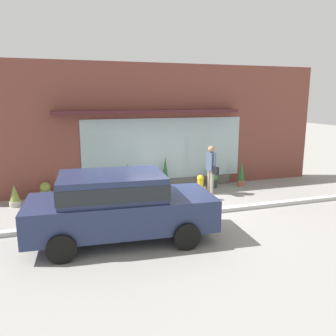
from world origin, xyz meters
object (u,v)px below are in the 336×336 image
Objects in this scene: potted_plant_near_hydrant at (165,174)px; potted_plant_corner_tall at (213,180)px; pedestrian_with_handbag at (211,166)px; potted_plant_window_right at (241,174)px; fire_hydrant at (200,187)px; parked_car_navy at (118,203)px; potted_plant_low_front at (45,191)px; potted_plant_by_entrance at (15,196)px; potted_plant_window_left at (128,180)px; potted_plant_trailing_edge at (90,187)px.

potted_plant_near_hydrant is 2.28× the size of potted_plant_corner_tall.
potted_plant_window_right is at bearing 98.33° from pedestrian_with_handbag.
fire_hydrant is at bearing -64.45° from pedestrian_with_handbag.
parked_car_navy is 4.46m from potted_plant_low_front.
potted_plant_near_hydrant is at bearing 3.83° from potted_plant_by_entrance.
fire_hydrant is 1.52× the size of potted_plant_corner_tall.
potted_plant_window_left is 1.20× the size of potted_plant_window_right.
fire_hydrant is at bearing -11.12° from potted_plant_by_entrance.
potted_plant_low_front is at bearing 178.78° from potted_plant_trailing_edge.
potted_plant_window_right is (4.55, -0.01, -0.10)m from potted_plant_window_left.
potted_plant_low_front reaches higher than potted_plant_corner_tall.
potted_plant_corner_tall is at bearing 45.64° from parked_car_navy.
potted_plant_trailing_edge is 1.33m from potted_plant_window_left.
fire_hydrant is 1.71m from potted_plant_near_hydrant.
fire_hydrant is at bearing -150.99° from potted_plant_window_right.
pedestrian_with_handbag is 1.89m from potted_plant_window_right.
parked_car_navy is at bearing -142.53° from fire_hydrant.
fire_hydrant is at bearing -17.27° from potted_plant_low_front.
potted_plant_window_left is 3.71m from potted_plant_by_entrance.
potted_plant_trailing_edge is at bearing 8.55° from potted_plant_by_entrance.
potted_plant_low_front is 1.10× the size of potted_plant_corner_tall.
pedestrian_with_handbag is 1.35× the size of potted_plant_near_hydrant.
potted_plant_trailing_edge is at bearing 179.64° from potted_plant_near_hydrant.
potted_plant_corner_tall is at bearing -1.75° from potted_plant_low_front.
fire_hydrant is 3.85m from potted_plant_trailing_edge.
potted_plant_window_right is (7.33, -0.28, 0.15)m from potted_plant_low_front.
potted_plant_trailing_edge is 1.50m from potted_plant_low_front.
potted_plant_near_hydrant is at bearing 175.62° from potted_plant_window_right.
potted_plant_near_hydrant is 1.34× the size of potted_plant_window_right.
parked_car_navy is at bearing -85.37° from potted_plant_trailing_edge.
fire_hydrant reaches higher than potted_plant_low_front.
potted_plant_low_front is 0.64× the size of potted_plant_window_right.
potted_plant_low_front is (-4.25, 0.05, -0.31)m from potted_plant_near_hydrant.
potted_plant_near_hydrant reaches higher than potted_plant_trailing_edge.
potted_plant_by_entrance is (-2.74, 3.62, -0.60)m from parked_car_navy.
potted_plant_corner_tall is at bearing -1.92° from potted_plant_trailing_edge.
potted_plant_by_entrance is (-7.05, -0.21, 0.06)m from potted_plant_corner_tall.
potted_plant_window_left is 1.64× the size of potted_plant_by_entrance.
potted_plant_near_hydrant reaches higher than potted_plant_window_right.
potted_plant_window_left reaches higher than potted_plant_corner_tall.
parked_car_navy is 6.38× the size of potted_plant_by_entrance.
fire_hydrant is 0.19× the size of parked_car_navy.
potted_plant_trailing_edge is 0.96× the size of potted_plant_by_entrance.
parked_car_navy is 3.88× the size of potted_plant_window_left.
parked_car_navy reaches higher than potted_plant_window_left.
potted_plant_window_right is at bearing 0.76° from potted_plant_by_entrance.
parked_car_navy is 4.66× the size of potted_plant_window_right.
pedestrian_with_handbag reaches higher than potted_plant_window_left.
potted_plant_window_right is at bearing 29.01° from fire_hydrant.
potted_plant_low_front is (-1.82, 4.02, -0.62)m from parked_car_navy.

